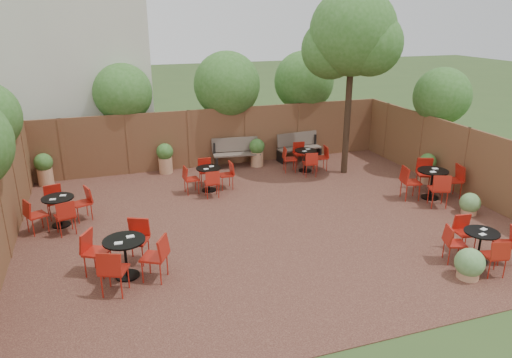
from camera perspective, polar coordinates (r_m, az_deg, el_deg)
name	(u,v)px	position (r m, az deg, el deg)	size (l,w,h in m)	color
ground	(268,221)	(12.15, 1.48, -5.11)	(80.00, 80.00, 0.00)	#354F23
courtyard_paving	(268,221)	(12.15, 1.48, -5.07)	(12.00, 10.00, 0.02)	#3E2019
fence_back	(219,137)	(16.35, -4.54, 5.03)	(12.00, 0.08, 2.00)	brown
fence_left	(1,216)	(11.34, -28.34, -3.94)	(0.08, 10.00, 2.00)	brown
fence_right	(464,162)	(14.85, 23.83, 1.92)	(0.08, 10.00, 2.00)	brown
neighbour_building	(70,44)	(18.41, -21.46, 14.88)	(5.00, 4.00, 8.00)	beige
overhang_foliage	(179,103)	(13.71, -9.30, 8.99)	(15.27, 10.46, 2.30)	#31621F
courtyard_tree	(352,38)	(15.22, 11.54, 16.27)	(2.79, 2.69, 5.80)	black
park_bench_left	(236,152)	(16.26, -2.43, 3.27)	(1.65, 0.70, 0.99)	brown
park_bench_right	(298,146)	(17.03, 5.13, 3.95)	(1.63, 0.68, 0.98)	brown
bistro_tables	(273,199)	(12.29, 2.06, -2.47)	(11.61, 8.29, 0.96)	black
planters	(214,161)	(15.28, -5.09, 2.23)	(11.76, 4.11, 1.00)	tan
low_shrubs	(494,242)	(11.65, 26.76, -6.81)	(2.88, 3.53, 0.63)	tan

